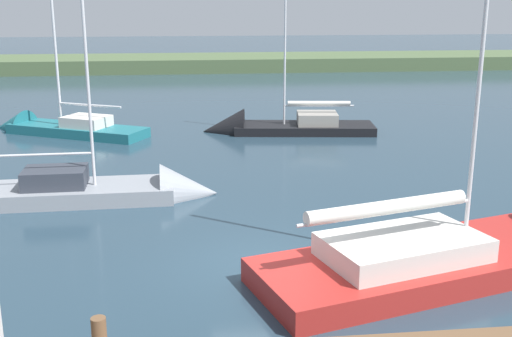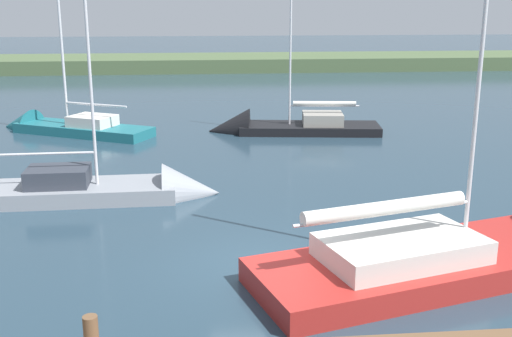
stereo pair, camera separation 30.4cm
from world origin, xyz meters
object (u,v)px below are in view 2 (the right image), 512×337
sailboat_outer_mooring (503,255)px  sailboat_inner_slip (62,130)px  sailboat_far_left (115,194)px  sailboat_behind_pier (276,130)px

sailboat_outer_mooring → sailboat_inner_slip: (13.96, -16.96, -0.08)m
sailboat_far_left → sailboat_inner_slip: sailboat_far_left is taller
sailboat_behind_pier → sailboat_inner_slip: sailboat_behind_pier is taller
sailboat_behind_pier → sailboat_outer_mooring: sailboat_outer_mooring is taller
sailboat_behind_pier → sailboat_outer_mooring: 16.43m
sailboat_far_left → sailboat_inner_slip: size_ratio=1.07×
sailboat_behind_pier → sailboat_inner_slip: bearing=1.8°
sailboat_inner_slip → sailboat_outer_mooring: bearing=157.0°
sailboat_outer_mooring → sailboat_inner_slip: 21.97m
sailboat_far_left → sailboat_outer_mooring: sailboat_outer_mooring is taller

